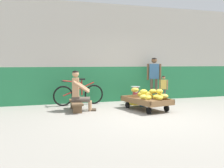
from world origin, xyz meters
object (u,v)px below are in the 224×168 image
at_px(low_bench, 76,104).
at_px(customer_child, 164,86).
at_px(bicycle_near_left, 79,94).
at_px(customer_adult, 154,74).
at_px(shopping_bag, 143,102).
at_px(weighing_scale, 136,91).
at_px(vendor_seated, 79,91).
at_px(plastic_crate, 135,100).
at_px(banana_cart, 146,102).

height_order(low_bench, customer_child, customer_child).
bearing_deg(bicycle_near_left, customer_adult, -1.49).
height_order(bicycle_near_left, customer_child, customer_child).
distance_m(customer_child, shopping_bag, 1.10).
distance_m(weighing_scale, shopping_bag, 0.52).
height_order(bicycle_near_left, shopping_bag, bicycle_near_left).
bearing_deg(customer_adult, vendor_seated, -162.14).
xyz_separation_m(vendor_seated, weighing_scale, (1.95, 0.51, -0.11)).
height_order(weighing_scale, shopping_bag, weighing_scale).
relative_size(vendor_seated, weighing_scale, 3.80).
xyz_separation_m(bicycle_near_left, shopping_bag, (1.86, -0.85, -0.23)).
xyz_separation_m(bicycle_near_left, customer_adult, (2.63, -0.07, 0.60)).
distance_m(customer_adult, shopping_bag, 1.37).
bearing_deg(shopping_bag, weighing_scale, 102.57).
distance_m(vendor_seated, shopping_bag, 2.08).
relative_size(plastic_crate, bicycle_near_left, 0.22).
height_order(banana_cart, customer_adult, customer_adult).
relative_size(weighing_scale, shopping_bag, 1.25).
bearing_deg(weighing_scale, low_bench, -166.37).
relative_size(plastic_crate, customer_child, 0.39).
bearing_deg(vendor_seated, customer_child, 9.72).
bearing_deg(weighing_scale, banana_cart, -94.23).
bearing_deg(low_bench, vendor_seated, -12.93).
bearing_deg(banana_cart, shopping_bag, 74.82).
bearing_deg(customer_adult, low_bench, -162.99).
bearing_deg(low_bench, banana_cart, -13.83).
distance_m(bicycle_near_left, shopping_bag, 2.06).
distance_m(banana_cart, plastic_crate, 0.98).
xyz_separation_m(low_bench, shopping_bag, (2.12, 0.10, -0.08)).
height_order(banana_cart, weighing_scale, weighing_scale).
height_order(banana_cart, shopping_bag, banana_cart).
bearing_deg(weighing_scale, customer_child, -0.30).
bearing_deg(plastic_crate, shopping_bag, -77.47).
distance_m(weighing_scale, customer_adult, 1.06).
distance_m(low_bench, customer_adult, 3.11).
bearing_deg(plastic_crate, bicycle_near_left, 165.56).
bearing_deg(vendor_seated, customer_adult, 17.86).
height_order(plastic_crate, shopping_bag, plastic_crate).
bearing_deg(weighing_scale, vendor_seated, -165.25).
bearing_deg(plastic_crate, low_bench, -166.34).
height_order(weighing_scale, customer_child, customer_child).
bearing_deg(banana_cart, vendor_seated, 166.13).
bearing_deg(customer_adult, plastic_crate, -155.53).
relative_size(banana_cart, low_bench, 1.42).
xyz_separation_m(weighing_scale, customer_child, (1.01, -0.01, 0.12)).
bearing_deg(banana_cart, low_bench, 166.17).
bearing_deg(customer_child, customer_adult, 111.92).
bearing_deg(weighing_scale, plastic_crate, 90.00).
xyz_separation_m(banana_cart, shopping_bag, (0.16, 0.59, -0.12)).
bearing_deg(customer_adult, shopping_bag, -134.57).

